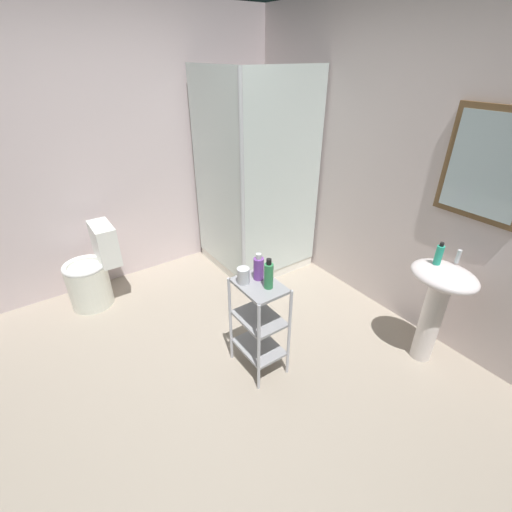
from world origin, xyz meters
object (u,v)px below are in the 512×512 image
(shower_stall, at_px, (253,227))
(conditioner_bottle_purple, at_px, (259,268))
(body_wash_bottle_green, at_px, (269,275))
(pedestal_sink, at_px, (438,296))
(rinse_cup, at_px, (243,276))
(storage_cart, at_px, (259,320))
(toilet, at_px, (93,273))
(hand_soap_bottle, at_px, (439,254))

(shower_stall, height_order, conditioner_bottle_purple, shower_stall)
(body_wash_bottle_green, bearing_deg, pedestal_sink, 61.10)
(body_wash_bottle_green, height_order, rinse_cup, body_wash_bottle_green)
(body_wash_bottle_green, relative_size, conditioner_bottle_purple, 1.12)
(shower_stall, relative_size, storage_cart, 2.70)
(shower_stall, bearing_deg, toilet, -100.35)
(body_wash_bottle_green, bearing_deg, shower_stall, 149.30)
(toilet, distance_m, rinse_cup, 1.68)
(shower_stall, relative_size, pedestal_sink, 2.47)
(hand_soap_bottle, xyz_separation_m, body_wash_bottle_green, (-0.52, -1.06, -0.05))
(rinse_cup, bearing_deg, conditioner_bottle_purple, 80.74)
(shower_stall, distance_m, storage_cart, 1.47)
(toilet, bearing_deg, hand_soap_bottle, 41.73)
(toilet, bearing_deg, body_wash_bottle_green, 27.19)
(hand_soap_bottle, xyz_separation_m, rinse_cup, (-0.66, -1.16, -0.09))
(toilet, height_order, rinse_cup, rinse_cup)
(conditioner_bottle_purple, bearing_deg, shower_stall, 147.03)
(storage_cart, distance_m, conditioner_bottle_purple, 0.39)
(storage_cart, bearing_deg, hand_soap_bottle, 62.03)
(conditioner_bottle_purple, bearing_deg, body_wash_bottle_green, -3.92)
(shower_stall, xyz_separation_m, body_wash_bottle_green, (1.30, -0.77, 0.37))
(toilet, relative_size, hand_soap_bottle, 4.63)
(conditioner_bottle_purple, bearing_deg, toilet, -150.63)
(hand_soap_bottle, bearing_deg, conditioner_bottle_purple, -121.28)
(shower_stall, distance_m, hand_soap_bottle, 1.89)
(body_wash_bottle_green, distance_m, conditioner_bottle_purple, 0.12)
(conditioner_bottle_purple, distance_m, rinse_cup, 0.12)
(hand_soap_bottle, xyz_separation_m, conditioner_bottle_purple, (-0.64, -1.05, -0.06))
(hand_soap_bottle, height_order, conditioner_bottle_purple, hand_soap_bottle)
(storage_cart, relative_size, body_wash_bottle_green, 3.45)
(toilet, height_order, storage_cart, toilet)
(pedestal_sink, height_order, body_wash_bottle_green, body_wash_bottle_green)
(toilet, distance_m, hand_soap_bottle, 2.88)
(pedestal_sink, bearing_deg, toilet, -139.16)
(pedestal_sink, bearing_deg, storage_cart, -120.74)
(storage_cart, xyz_separation_m, conditioner_bottle_purple, (-0.06, 0.04, 0.39))
(storage_cart, distance_m, rinse_cup, 0.37)
(toilet, relative_size, conditioner_bottle_purple, 3.95)
(conditioner_bottle_purple, xyz_separation_m, rinse_cup, (-0.02, -0.11, -0.03))
(pedestal_sink, bearing_deg, body_wash_bottle_green, -118.90)
(pedestal_sink, bearing_deg, hand_soap_bottle, -176.26)
(hand_soap_bottle, height_order, rinse_cup, hand_soap_bottle)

